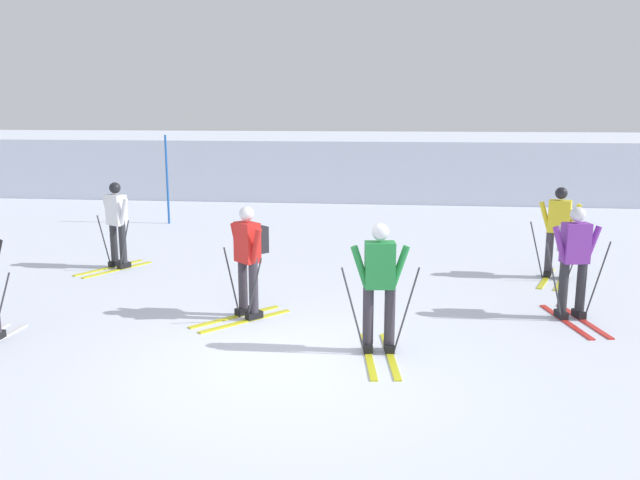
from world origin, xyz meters
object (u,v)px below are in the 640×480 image
skier_white (117,223)px  trail_marker_pole (167,180)px  skier_yellow (559,228)px  skier_green (380,285)px  skier_red (249,256)px  skier_purple (574,257)px

skier_white → trail_marker_pole: trail_marker_pole is taller
skier_white → skier_yellow: same height
skier_green → skier_red: size_ratio=1.00×
skier_red → trail_marker_pole: size_ratio=0.71×
skier_green → skier_yellow: size_ratio=1.00×
skier_yellow → trail_marker_pole: trail_marker_pole is taller
skier_green → skier_white: (-5.26, 4.00, -0.00)m
skier_green → trail_marker_pole: (-5.99, 9.03, 0.29)m
skier_green → skier_yellow: 5.29m
skier_green → skier_white: same height
trail_marker_pole → skier_red: bearing=-62.8°
skier_green → skier_purple: same height
skier_white → skier_red: size_ratio=1.00×
skier_white → skier_purple: size_ratio=1.00×
skier_red → trail_marker_pole: trail_marker_pole is taller
skier_white → skier_red: bearing=-40.2°
skier_purple → skier_yellow: bearing=81.7°
skier_purple → skier_red: size_ratio=1.00×
skier_red → skier_white: bearing=139.8°
skier_white → trail_marker_pole: (-0.73, 5.02, 0.29)m
skier_purple → trail_marker_pole: size_ratio=0.71×
skier_white → trail_marker_pole: bearing=98.3°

